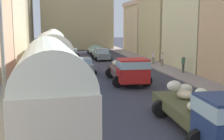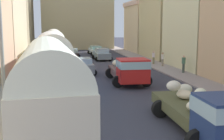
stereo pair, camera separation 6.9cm
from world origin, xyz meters
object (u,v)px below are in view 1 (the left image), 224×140
Objects in this scene: cargo_truck_1 at (129,70)px; car_1 at (95,50)px; pedestrian_2 at (183,63)px; car_0 at (102,54)px; parked_bus_2 at (53,50)px; parked_bus_0 at (50,87)px; pedestrian_1 at (153,57)px; parked_bus_3 at (53,44)px; cargo_truck_0 at (208,112)px; car_2 at (83,66)px; pedestrian_4 at (162,59)px; streetlamp_near at (8,44)px; car_3 at (72,54)px; parked_bus_1 at (52,59)px.

cargo_truck_1 reaches higher than car_1.
car_0 is at bearing 115.52° from pedestrian_2.
parked_bus_0 is at bearing -90.00° from parked_bus_2.
car_1 is 2.44× the size of pedestrian_2.
pedestrian_1 reaches higher than car_0.
car_1 is at bearing 48.44° from parked_bus_3.
cargo_truck_0 is at bearing -111.27° from pedestrian_2.
car_2 is (2.83, -1.73, -1.50)m from parked_bus_2.
car_0 is 7.98m from pedestrian_1.
parked_bus_2 is 12.11m from pedestrian_1.
pedestrian_4 is at bearing 94.04° from pedestrian_2.
cargo_truck_1 is (-0.47, 11.67, 0.03)m from cargo_truck_0.
cargo_truck_0 is 35.18m from car_1.
pedestrian_2 is 0.28× the size of streetlamp_near.
cargo_truck_1 is (6.05, -7.13, -1.12)m from parked_bus_2.
car_3 is at bearing 84.98° from parked_bus_0.
streetlamp_near reaches higher than parked_bus_3.
parked_bus_1 is 0.98× the size of parked_bus_2.
pedestrian_2 is at bearing -83.57° from pedestrian_1.
parked_bus_2 is at bearing 148.47° from car_2.
pedestrian_4 is (9.55, -9.69, 0.22)m from car_3.
car_3 is at bearing 82.72° from parked_bus_1.
streetlamp_near reaches higher than pedestrian_1.
parked_bus_3 is at bearing 90.00° from parked_bus_0.
car_3 is (2.53, 19.79, -1.61)m from parked_bus_1.
pedestrian_4 is (6.02, 8.22, -0.20)m from cargo_truck_1.
pedestrian_1 is 1.01× the size of pedestrian_4.
streetlamp_near is at bearing -107.27° from car_0.
cargo_truck_0 reaches higher than car_3.
pedestrian_2 reaches higher than car_3.
parked_bus_3 reaches higher than car_1.
streetlamp_near reaches higher than parked_bus_2.
cargo_truck_1 reaches higher than car_2.
parked_bus_2 is 2.13× the size of car_3.
parked_bus_2 is 13.00m from pedestrian_2.
car_3 is 28.22m from streetlamp_near.
streetlamp_near is at bearing -123.80° from pedestrian_1.
parked_bus_2 is 17.71m from car_1.
car_0 is at bearing -91.26° from car_1.
cargo_truck_0 is 4.21× the size of pedestrian_1.
car_3 is 2.35× the size of pedestrian_4.
pedestrian_4 is (12.07, 19.09, -1.34)m from parked_bus_0.
parked_bus_1 is at bearing -90.00° from parked_bus_3.
parked_bus_2 is at bearing -103.18° from car_3.
parked_bus_2 is 4.99× the size of pedestrian_1.
parked_bus_2 reaches higher than car_0.
cargo_truck_1 is 1.70× the size of car_3.
parked_bus_1 is 2.09× the size of car_3.
parked_bus_0 is 9.00m from parked_bus_1.
cargo_truck_0 is at bearing -105.60° from pedestrian_4.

